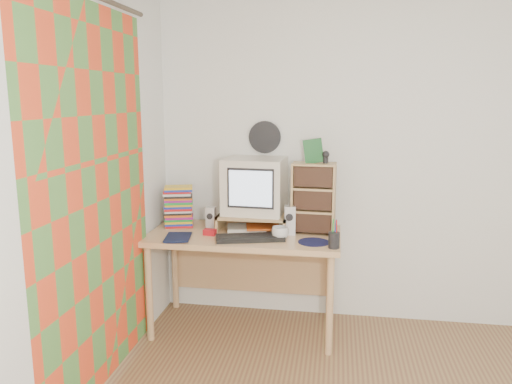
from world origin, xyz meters
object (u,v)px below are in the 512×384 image
(cd_rack, at_px, (314,198))
(crt_monitor, at_px, (254,186))
(desk, at_px, (246,248))
(keyboard, at_px, (250,238))
(dvd_stack, at_px, (178,207))
(diary, at_px, (166,236))
(mug, at_px, (280,233))

(cd_rack, bearing_deg, crt_monitor, 176.29)
(desk, distance_m, keyboard, 0.28)
(dvd_stack, height_order, diary, dvd_stack)
(crt_monitor, height_order, cd_rack, crt_monitor)
(cd_rack, relative_size, mug, 4.33)
(mug, height_order, diary, mug)
(keyboard, height_order, diary, diary)
(crt_monitor, distance_m, keyboard, 0.45)
(cd_rack, relative_size, diary, 2.44)
(dvd_stack, distance_m, mug, 0.87)
(desk, xyz_separation_m, diary, (-0.52, -0.30, 0.16))
(cd_rack, bearing_deg, desk, -173.03)
(diary, bearing_deg, dvd_stack, 83.20)
(desk, relative_size, crt_monitor, 3.19)
(desk, xyz_separation_m, dvd_stack, (-0.54, 0.06, 0.28))
(desk, height_order, keyboard, keyboard)
(diary, bearing_deg, crt_monitor, 24.13)
(diary, bearing_deg, keyboard, -3.28)
(cd_rack, bearing_deg, keyboard, -144.99)
(crt_monitor, height_order, mug, crt_monitor)
(crt_monitor, distance_m, cd_rack, 0.46)
(desk, bearing_deg, mug, -34.25)
(mug, bearing_deg, desk, 145.75)
(keyboard, height_order, cd_rack, cd_rack)
(dvd_stack, bearing_deg, mug, -33.42)
(desk, height_order, diary, diary)
(desk, relative_size, cd_rack, 2.69)
(mug, bearing_deg, diary, -172.51)
(desk, height_order, cd_rack, cd_rack)
(crt_monitor, distance_m, mug, 0.46)
(desk, bearing_deg, crt_monitor, 59.20)
(crt_monitor, height_order, dvd_stack, crt_monitor)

